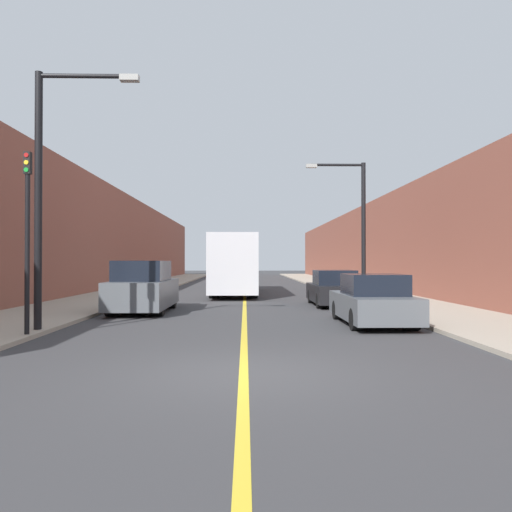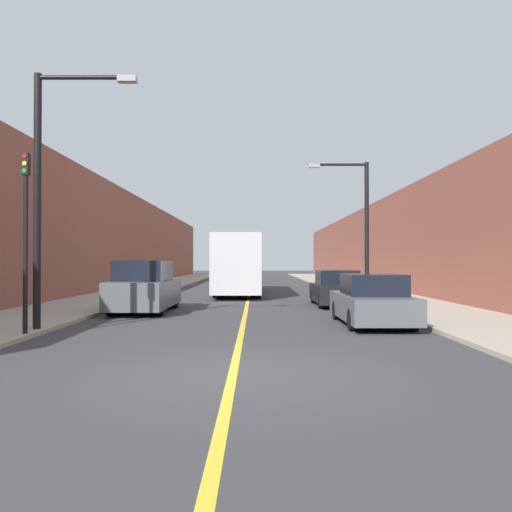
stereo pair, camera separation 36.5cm
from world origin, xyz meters
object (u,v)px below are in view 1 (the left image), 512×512
at_px(bus, 235,264).
at_px(car_right_near, 373,302).
at_px(street_lamp_left, 49,180).
at_px(parked_suv_left, 143,288).
at_px(car_right_mid, 334,290).
at_px(traffic_light, 27,235).
at_px(street_lamp_right, 357,220).

distance_m(bus, car_right_near, 15.04).
bearing_deg(bus, street_lamp_left, -106.04).
distance_m(parked_suv_left, street_lamp_left, 6.58).
height_order(parked_suv_left, street_lamp_left, street_lamp_left).
distance_m(car_right_near, car_right_mid, 6.48).
height_order(bus, street_lamp_left, street_lamp_left).
bearing_deg(traffic_light, bus, 74.24).
bearing_deg(bus, parked_suv_left, -107.23).
xyz_separation_m(car_right_near, street_lamp_left, (-9.07, -1.68, 3.38)).
bearing_deg(street_lamp_right, car_right_near, -99.49).
xyz_separation_m(bus, parked_suv_left, (-3.23, -10.41, -0.88)).
height_order(bus, street_lamp_right, street_lamp_right).
distance_m(parked_suv_left, car_right_mid, 8.09).
distance_m(street_lamp_right, traffic_light, 14.81).
bearing_deg(street_lamp_right, street_lamp_left, -137.65).
relative_size(parked_suv_left, car_right_near, 1.11).
distance_m(bus, street_lamp_right, 8.97).
distance_m(street_lamp_left, street_lamp_right, 14.03).
distance_m(parked_suv_left, street_lamp_right, 10.21).
distance_m(car_right_mid, traffic_light, 13.04).
relative_size(parked_suv_left, street_lamp_right, 0.76).
distance_m(car_right_near, street_lamp_left, 9.82).
relative_size(parked_suv_left, traffic_light, 1.07).
bearing_deg(traffic_light, car_right_near, 15.52).
height_order(car_right_near, traffic_light, traffic_light).
xyz_separation_m(car_right_near, car_right_mid, (-0.03, 6.48, 0.00)).
relative_size(street_lamp_left, street_lamp_right, 1.08).
height_order(bus, car_right_mid, bus).
relative_size(parked_suv_left, car_right_mid, 1.13).
xyz_separation_m(street_lamp_left, street_lamp_right, (10.36, 9.45, -0.26)).
height_order(car_right_mid, street_lamp_right, street_lamp_right).
xyz_separation_m(car_right_near, traffic_light, (-9.23, -2.57, 1.87)).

